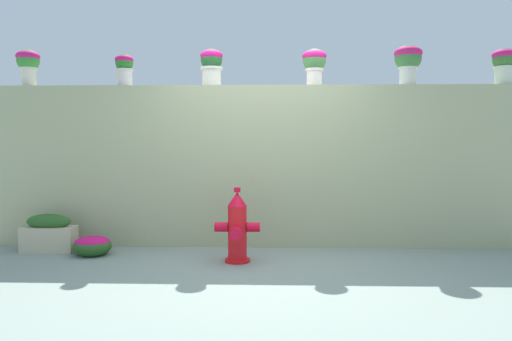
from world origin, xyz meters
name	(u,v)px	position (x,y,z in m)	size (l,w,h in m)	color
ground_plane	(260,272)	(0.00, 0.00, 0.00)	(24.00, 24.00, 0.00)	gray
stone_wall	(263,166)	(0.00, 1.27, 0.99)	(6.68, 0.34, 1.97)	#9EA27A
potted_plant_0	(28,62)	(-2.93, 1.28, 2.28)	(0.29, 0.29, 0.47)	beige
potted_plant_1	(124,67)	(-1.71, 1.27, 2.21)	(0.23, 0.23, 0.40)	beige
potted_plant_2	(212,64)	(-0.63, 1.28, 2.25)	(0.28, 0.28, 0.46)	beige
potted_plant_3	(314,62)	(0.63, 1.28, 2.26)	(0.30, 0.30, 0.45)	beige
potted_plant_4	(408,59)	(1.76, 1.25, 2.29)	(0.34, 0.34, 0.49)	beige
potted_plant_5	(504,62)	(2.92, 1.29, 2.26)	(0.29, 0.29, 0.45)	beige
fire_hydrant	(237,229)	(-0.26, 0.40, 0.37)	(0.49, 0.40, 0.81)	red
flower_bush_left	(92,245)	(-1.94, 0.65, 0.12)	(0.44, 0.39, 0.23)	#26511F
planter_box	(49,234)	(-2.51, 0.80, 0.21)	(0.61, 0.25, 0.45)	#BBB190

